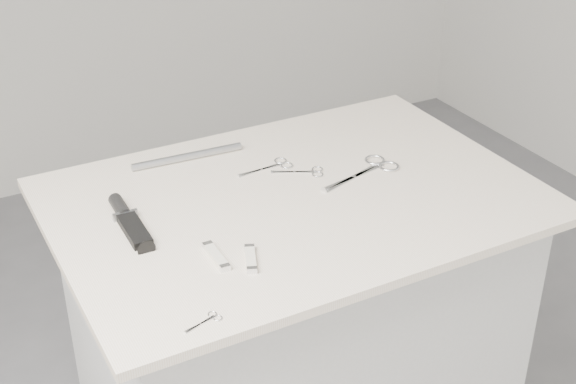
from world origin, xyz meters
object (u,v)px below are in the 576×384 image
tiny_scissors (207,321)px  pocket_knife_a (216,256)px  large_shears (372,168)px  metal_rail (188,157)px  embroidery_scissors_b (307,172)px  sheathed_knife (128,220)px  plinth (294,366)px  embroidery_scissors_a (274,166)px  pocket_knife_b (251,259)px

tiny_scissors → pocket_knife_a: (0.09, 0.16, 0.00)m
large_shears → metal_rail: 0.42m
embroidery_scissors_b → metal_rail: size_ratio=0.43×
tiny_scissors → sheathed_knife: sheathed_knife is taller
plinth → pocket_knife_a: 0.55m
embroidery_scissors_a → tiny_scissors: 0.56m
large_shears → sheathed_knife: sheathed_knife is taller
tiny_scissors → pocket_knife_b: bearing=25.4°
embroidery_scissors_a → plinth: bearing=-102.4°
embroidery_scissors_b → pocket_knife_b: 0.36m
large_shears → metal_rail: metal_rail is taller
tiny_scissors → metal_rail: 0.59m
plinth → large_shears: size_ratio=4.34×
plinth → pocket_knife_b: bearing=-137.1°
embroidery_scissors_a → tiny_scissors: (-0.35, -0.43, -0.00)m
tiny_scissors → embroidery_scissors_b: bearing=27.2°
pocket_knife_b → pocket_knife_a: bearing=77.1°
sheathed_knife → pocket_knife_a: (0.10, -0.20, -0.00)m
embroidery_scissors_b → pocket_knife_b: (-0.26, -0.25, 0.00)m
sheathed_knife → pocket_knife_a: bearing=-151.0°
plinth → metal_rail: 0.56m
large_shears → embroidery_scissors_b: size_ratio=1.87×
plinth → large_shears: large_shears is taller
plinth → large_shears: (0.21, 0.02, 0.47)m
pocket_knife_a → metal_rail: 0.41m
large_shears → embroidery_scissors_a: 0.22m
large_shears → pocket_knife_a: size_ratio=2.20×
tiny_scissors → sheathed_knife: 0.36m
pocket_knife_a → metal_rail: bearing=-13.5°
embroidery_scissors_a → pocket_knife_b: bearing=-127.6°
tiny_scissors → pocket_knife_a: 0.18m
plinth → pocket_knife_a: pocket_knife_a is taller
plinth → large_shears: bearing=6.0°
pocket_knife_a → metal_rail: size_ratio=0.36×
large_shears → plinth: bearing=171.5°
sheathed_knife → pocket_knife_b: size_ratio=2.34×
large_shears → pocket_knife_b: bearing=-168.0°
plinth → tiny_scissors: 0.65m
embroidery_scissors_b → tiny_scissors: size_ratio=1.58×
embroidery_scissors_a → pocket_knife_b: size_ratio=1.56×
pocket_knife_b → embroidery_scissors_b: bearing=-23.6°
plinth → embroidery_scissors_a: 0.49m
pocket_knife_a → embroidery_scissors_a: bearing=-42.6°
plinth → pocket_knife_a: bearing=-150.2°
embroidery_scissors_b → sheathed_knife: sheathed_knife is taller
sheathed_knife → pocket_knife_b: bearing=-145.0°
sheathed_knife → pocket_knife_b: sheathed_knife is taller
sheathed_knife → pocket_knife_a: size_ratio=2.08×
embroidery_scissors_a → large_shears: bearing=-35.2°
sheathed_knife → metal_rail: sheathed_knife is taller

